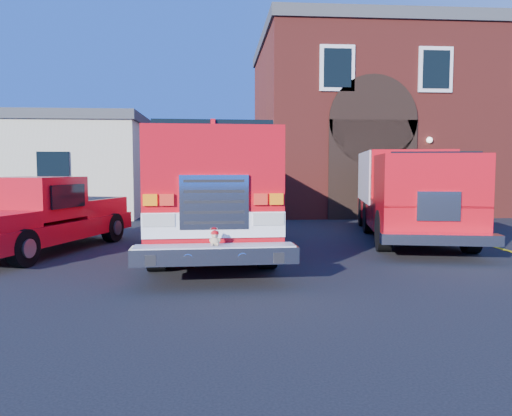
{
  "coord_description": "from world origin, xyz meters",
  "views": [
    {
      "loc": [
        -0.74,
        -10.71,
        2.06
      ],
      "look_at": [
        0.0,
        -1.2,
        1.3
      ],
      "focal_mm": 35.0,
      "sensor_mm": 36.0,
      "label": 1
    }
  ],
  "objects": [
    {
      "name": "side_building",
      "position": [
        -9.0,
        13.0,
        2.2
      ],
      "size": [
        10.2,
        8.2,
        4.35
      ],
      "color": "beige",
      "rests_on": "ground"
    },
    {
      "name": "parking_stripe_mid",
      "position": [
        6.5,
        4.0,
        0.0
      ],
      "size": [
        0.12,
        3.0,
        0.01
      ],
      "primitive_type": "cube",
      "color": "#DAC20B",
      "rests_on": "ground"
    },
    {
      "name": "parking_stripe_near",
      "position": [
        6.5,
        1.0,
        0.0
      ],
      "size": [
        0.12,
        3.0,
        0.01
      ],
      "primitive_type": "cube",
      "color": "#DAC20B",
      "rests_on": "ground"
    },
    {
      "name": "fire_station",
      "position": [
        8.99,
        13.98,
        4.25
      ],
      "size": [
        15.2,
        10.2,
        8.45
      ],
      "color": "maroon",
      "rests_on": "ground"
    },
    {
      "name": "secondary_truck",
      "position": [
        4.93,
        3.72,
        1.41
      ],
      "size": [
        4.0,
        8.3,
        2.59
      ],
      "color": "black",
      "rests_on": "ground"
    },
    {
      "name": "parking_stripe_far",
      "position": [
        6.5,
        7.0,
        0.0
      ],
      "size": [
        0.12,
        3.0,
        0.01
      ],
      "primitive_type": "cube",
      "color": "#DAC20B",
      "rests_on": "ground"
    },
    {
      "name": "pickup_truck",
      "position": [
        -5.09,
        1.92,
        0.88
      ],
      "size": [
        3.63,
        6.01,
        1.85
      ],
      "color": "black",
      "rests_on": "ground"
    },
    {
      "name": "ground",
      "position": [
        0.0,
        0.0,
        0.0
      ],
      "size": [
        100.0,
        100.0,
        0.0
      ],
      "primitive_type": "plane",
      "color": "black",
      "rests_on": "ground"
    },
    {
      "name": "fire_engine",
      "position": [
        -0.97,
        2.61,
        1.55
      ],
      "size": [
        3.07,
        9.78,
        2.98
      ],
      "color": "black",
      "rests_on": "ground"
    }
  ]
}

